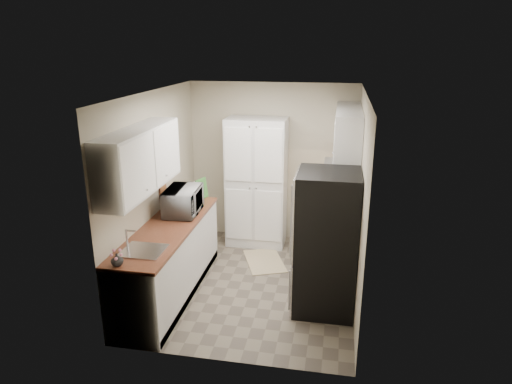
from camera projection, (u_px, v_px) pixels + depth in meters
ground at (254, 283)px, 6.10m from camera, size 3.20×3.20×0.00m
room_shell at (252, 165)px, 5.59m from camera, size 2.64×3.24×2.52m
pantry_cabinet at (257, 183)px, 7.05m from camera, size 0.90×0.55×2.00m
base_cabinet_left at (170, 261)px, 5.73m from camera, size 0.60×2.30×0.88m
countertop_left at (168, 228)px, 5.59m from camera, size 0.63×2.33×0.04m
base_cabinet_right at (332, 224)px, 6.91m from camera, size 0.60×0.80×0.88m
countertop_right at (334, 196)px, 6.76m from camera, size 0.63×0.83×0.04m
electric_range at (330, 244)px, 6.15m from camera, size 0.71×0.78×1.13m
refrigerator at (326, 243)px, 5.29m from camera, size 0.70×0.72×1.70m
microwave at (183, 201)px, 5.96m from camera, size 0.46×0.64×0.34m
wine_bottle at (187, 194)px, 6.35m from camera, size 0.07×0.07×0.28m
flower_vase at (117, 260)px, 4.58m from camera, size 0.15×0.15×0.13m
cutting_board at (202, 189)px, 6.53m from camera, size 0.09×0.23×0.29m
toaster_oven at (340, 189)px, 6.66m from camera, size 0.37×0.42×0.21m
fruit_basket at (340, 179)px, 6.59m from camera, size 0.32×0.32×0.10m
kitchen_mat at (264, 261)px, 6.70m from camera, size 0.76×0.93×0.01m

